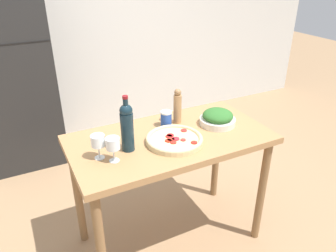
% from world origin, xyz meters
% --- Properties ---
extents(ground_plane, '(14.00, 14.00, 0.00)m').
position_xyz_m(ground_plane, '(0.00, 0.00, 0.00)').
color(ground_plane, '#9E7A56').
extents(wall_back, '(6.40, 0.08, 2.60)m').
position_xyz_m(wall_back, '(0.00, 2.08, 1.30)').
color(wall_back, silver).
rests_on(wall_back, ground_plane).
extents(refrigerator, '(0.76, 0.67, 1.78)m').
position_xyz_m(refrigerator, '(-0.84, 1.72, 0.89)').
color(refrigerator, black).
rests_on(refrigerator, ground_plane).
extents(prep_counter, '(1.30, 0.69, 0.88)m').
position_xyz_m(prep_counter, '(0.00, 0.00, 0.77)').
color(prep_counter, '#A87A4C').
rests_on(prep_counter, ground_plane).
extents(wine_bottle, '(0.08, 0.08, 0.35)m').
position_xyz_m(wine_bottle, '(-0.30, -0.03, 1.04)').
color(wine_bottle, '#142833').
rests_on(wine_bottle, prep_counter).
extents(wine_glass_near, '(0.08, 0.08, 0.15)m').
position_xyz_m(wine_glass_near, '(-0.42, -0.11, 0.99)').
color(wine_glass_near, silver).
rests_on(wine_glass_near, prep_counter).
extents(wine_glass_far, '(0.08, 0.08, 0.15)m').
position_xyz_m(wine_glass_far, '(-0.48, -0.04, 0.99)').
color(wine_glass_far, silver).
rests_on(wine_glass_far, prep_counter).
extents(pepper_mill, '(0.06, 0.06, 0.25)m').
position_xyz_m(pepper_mill, '(0.14, 0.16, 1.00)').
color(pepper_mill, '#AD7F51').
rests_on(pepper_mill, prep_counter).
extents(salad_bowl, '(0.25, 0.25, 0.11)m').
position_xyz_m(salad_bowl, '(0.37, 0.01, 0.93)').
color(salad_bowl, silver).
rests_on(salad_bowl, prep_counter).
extents(homemade_pizza, '(0.36, 0.36, 0.04)m').
position_xyz_m(homemade_pizza, '(-0.01, -0.08, 0.90)').
color(homemade_pizza, '#DBC189').
rests_on(homemade_pizza, prep_counter).
extents(salt_canister, '(0.08, 0.08, 0.11)m').
position_xyz_m(salt_canister, '(0.04, 0.14, 0.94)').
color(salt_canister, '#284CA3').
rests_on(salt_canister, prep_counter).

